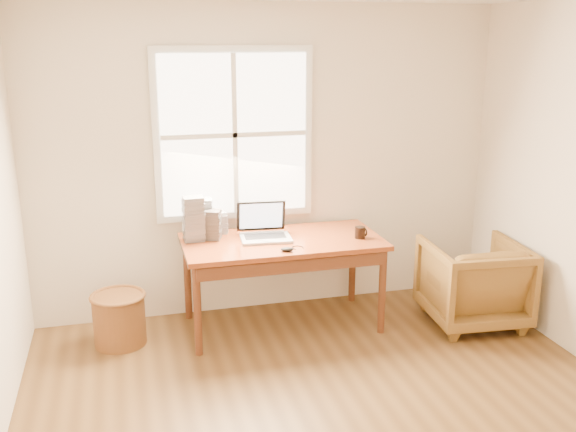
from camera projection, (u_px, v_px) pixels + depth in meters
name	position (u px, v px, depth m)	size (l,w,h in m)	color
room_shell	(353.00, 229.00, 3.48)	(4.04, 4.54, 2.64)	brown
desk	(282.00, 242.00, 5.17)	(1.60, 0.80, 0.04)	brown
armchair	(473.00, 282.00, 5.33)	(0.76, 0.78, 0.71)	brown
wicker_stool	(119.00, 320.00, 4.99)	(0.40, 0.40, 0.40)	brown
laptop	(266.00, 223.00, 5.12)	(0.37, 0.38, 0.27)	#A4A7AB
mouse	(287.00, 249.00, 4.87)	(0.10, 0.06, 0.03)	black
coffee_mug	(360.00, 232.00, 5.18)	(0.08, 0.08, 0.09)	black
cd_stack_a	(202.00, 217.00, 5.22)	(0.16, 0.14, 0.31)	silver
cd_stack_b	(211.00, 224.00, 5.15)	(0.16, 0.14, 0.24)	black
cd_stack_c	(194.00, 219.00, 5.09)	(0.16, 0.14, 0.36)	#A7A5B3
cd_stack_d	(218.00, 223.00, 5.31)	(0.14, 0.12, 0.18)	silver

